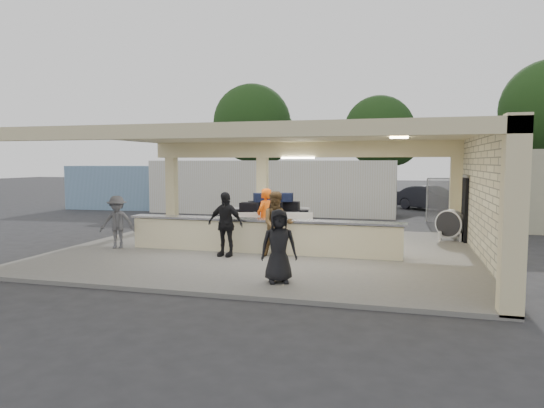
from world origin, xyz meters
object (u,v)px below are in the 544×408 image
(luggage_cart, at_px, (269,215))
(car_white_b, at_px, (540,199))
(baggage_handler, at_px, (265,218))
(passenger_d, at_px, (279,246))
(container_white, at_px, (271,187))
(passenger_b, at_px, (225,224))
(car_dark, at_px, (431,198))
(passenger_a, at_px, (277,224))
(container_blue, at_px, (151,188))
(passenger_c, at_px, (117,222))
(drum_fan, at_px, (450,224))
(car_white_a, at_px, (496,202))
(baggage_counter, at_px, (261,236))

(luggage_cart, height_order, car_white_b, luggage_cart)
(baggage_handler, distance_m, passenger_d, 4.36)
(container_white, bearing_deg, passenger_b, -80.75)
(passenger_d, distance_m, car_dark, 18.77)
(passenger_a, bearing_deg, passenger_d, -94.79)
(container_white, distance_m, container_blue, 7.30)
(passenger_c, height_order, car_dark, passenger_c)
(drum_fan, xyz_separation_m, car_white_a, (3.11, 10.11, -0.02))
(passenger_b, bearing_deg, luggage_cart, 88.26)
(car_white_b, bearing_deg, passenger_d, 159.70)
(container_white, bearing_deg, car_dark, 24.29)
(drum_fan, distance_m, car_white_b, 12.17)
(car_dark, xyz_separation_m, container_white, (-8.28, -3.75, 0.71))
(luggage_cart, distance_m, container_blue, 13.69)
(passenger_b, relative_size, passenger_d, 1.12)
(car_white_b, distance_m, container_white, 14.10)
(drum_fan, relative_size, passenger_c, 0.65)
(drum_fan, bearing_deg, container_white, 167.67)
(car_white_b, bearing_deg, passenger_c, 142.30)
(passenger_c, distance_m, car_dark, 18.42)
(car_white_b, bearing_deg, baggage_handler, 149.10)
(baggage_counter, xyz_separation_m, car_white_a, (8.61, 13.78, 0.05))
(passenger_c, bearing_deg, car_white_b, 23.63)
(passenger_c, distance_m, car_white_b, 21.51)
(car_white_a, bearing_deg, passenger_a, 144.56)
(container_white, bearing_deg, passenger_c, -97.99)
(baggage_handler, xyz_separation_m, car_white_b, (11.02, 13.79, -0.23))
(drum_fan, relative_size, passenger_d, 0.64)
(drum_fan, height_order, container_blue, container_blue)
(car_white_a, relative_size, car_dark, 1.09)
(drum_fan, relative_size, passenger_b, 0.58)
(baggage_handler, bearing_deg, car_white_a, 159.51)
(passenger_b, xyz_separation_m, passenger_d, (2.18, -2.49, -0.10))
(baggage_counter, height_order, luggage_cart, luggage_cart)
(baggage_counter, relative_size, passenger_a, 4.52)
(baggage_handler, xyz_separation_m, container_blue, (-9.95, 10.92, 0.24))
(car_white_a, bearing_deg, baggage_handler, 139.86)
(baggage_handler, bearing_deg, baggage_counter, 23.11)
(passenger_c, xyz_separation_m, car_dark, (9.91, 15.52, -0.22))
(luggage_cart, distance_m, passenger_b, 2.95)
(passenger_d, bearing_deg, drum_fan, 38.47)
(passenger_a, relative_size, container_blue, 0.19)
(passenger_d, relative_size, container_white, 0.13)
(passenger_a, relative_size, car_dark, 0.44)
(car_dark, bearing_deg, container_blue, 142.36)
(luggage_cart, bearing_deg, car_dark, 51.33)
(baggage_counter, xyz_separation_m, car_dark, (5.48, 15.02, 0.10))
(luggage_cart, bearing_deg, car_white_a, 38.10)
(baggage_counter, relative_size, baggage_handler, 4.50)
(passenger_a, distance_m, passenger_b, 1.45)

